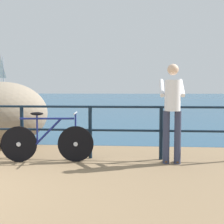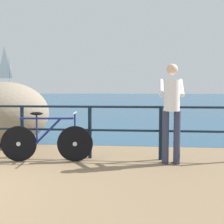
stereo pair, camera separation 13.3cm
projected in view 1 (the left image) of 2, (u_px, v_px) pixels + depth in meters
ground_plane at (99, 107)px, 23.73m from camera, size 120.00×120.00×0.10m
sea_surface at (119, 97)px, 51.92m from camera, size 120.00×90.00×0.01m
bicycle at (48, 141)px, 5.44m from camera, size 1.70×0.48×0.92m
person_at_railing at (172, 108)px, 5.28m from camera, size 0.46×0.64×1.78m
breakwater_boulder_main at (3, 113)px, 7.13m from camera, size 2.11×1.85×1.52m
sailboat at (2, 95)px, 33.00m from camera, size 4.58×2.71×6.16m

